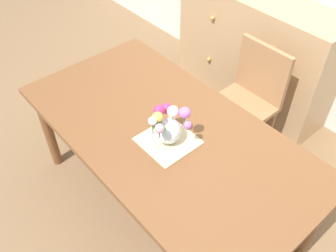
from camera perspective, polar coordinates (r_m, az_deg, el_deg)
ground_plane at (r=2.68m, az=-0.29°, el=-11.69°), size 12.00×12.00×0.00m
dining_table at (r=2.17m, az=-0.34°, el=-2.03°), size 1.85×0.97×0.73m
chair_far at (r=2.74m, az=12.55°, el=4.58°), size 0.42×0.42×0.90m
dresser at (r=3.26m, az=13.32°, el=11.11°), size 1.40×0.47×1.00m
placemat at (r=2.05m, az=-0.00°, el=-2.32°), size 0.29×0.29×0.01m
flower_vase at (r=1.97m, az=0.02°, el=-0.00°), size 0.22×0.23×0.24m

